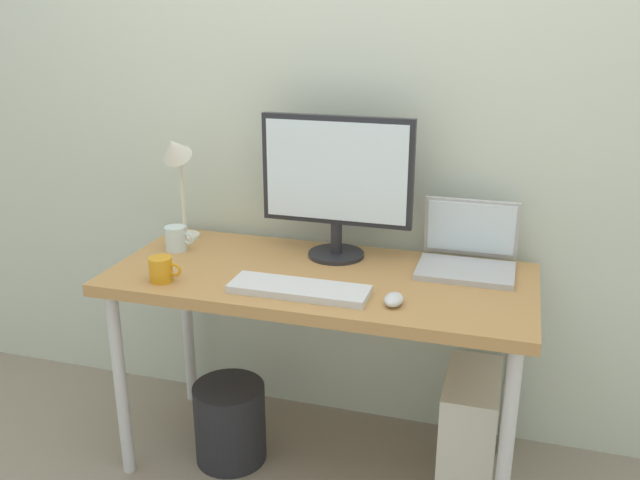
# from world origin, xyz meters

# --- Properties ---
(ground_plane) EXTENTS (6.00, 6.00, 0.00)m
(ground_plane) POSITION_xyz_m (0.00, 0.00, 0.00)
(ground_plane) COLOR gray
(back_wall) EXTENTS (4.40, 0.04, 2.60)m
(back_wall) POSITION_xyz_m (0.00, 0.37, 1.30)
(back_wall) COLOR silver
(back_wall) RESTS_ON ground_plane
(desk) EXTENTS (1.41, 0.62, 0.74)m
(desk) POSITION_xyz_m (0.00, 0.00, 0.67)
(desk) COLOR #B7844C
(desk) RESTS_ON ground_plane
(monitor) EXTENTS (0.53, 0.20, 0.50)m
(monitor) POSITION_xyz_m (0.01, 0.18, 1.03)
(monitor) COLOR #232328
(monitor) RESTS_ON desk
(laptop) EXTENTS (0.32, 0.26, 0.23)m
(laptop) POSITION_xyz_m (0.47, 0.19, 0.80)
(laptop) COLOR #B2B2B7
(laptop) RESTS_ON desk
(desk_lamp) EXTENTS (0.11, 0.16, 0.42)m
(desk_lamp) POSITION_xyz_m (-0.61, 0.18, 1.04)
(desk_lamp) COLOR silver
(desk_lamp) RESTS_ON desk
(keyboard) EXTENTS (0.44, 0.14, 0.02)m
(keyboard) POSITION_xyz_m (-0.02, -0.17, 0.76)
(keyboard) COLOR silver
(keyboard) RESTS_ON desk
(mouse) EXTENTS (0.06, 0.09, 0.03)m
(mouse) POSITION_xyz_m (0.28, -0.17, 0.76)
(mouse) COLOR silver
(mouse) RESTS_ON desk
(coffee_mug) EXTENTS (0.11, 0.08, 0.08)m
(coffee_mug) POSITION_xyz_m (-0.48, -0.21, 0.79)
(coffee_mug) COLOR orange
(coffee_mug) RESTS_ON desk
(glass_cup) EXTENTS (0.11, 0.08, 0.09)m
(glass_cup) POSITION_xyz_m (-0.57, 0.07, 0.79)
(glass_cup) COLOR silver
(glass_cup) RESTS_ON desk
(computer_tower) EXTENTS (0.18, 0.36, 0.42)m
(computer_tower) POSITION_xyz_m (0.53, 0.03, 0.21)
(computer_tower) COLOR silver
(computer_tower) RESTS_ON ground_plane
(wastebasket) EXTENTS (0.26, 0.26, 0.30)m
(wastebasket) POSITION_xyz_m (-0.32, -0.07, 0.15)
(wastebasket) COLOR #232328
(wastebasket) RESTS_ON ground_plane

